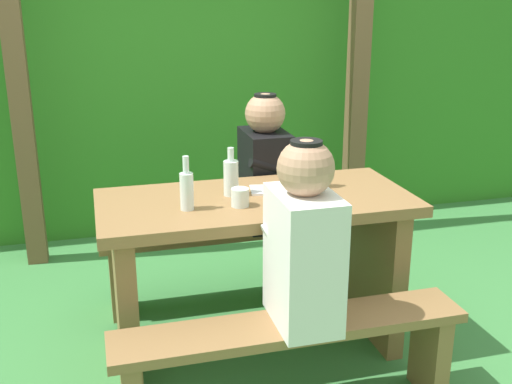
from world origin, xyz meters
The scene contains 14 objects.
ground_plane centered at (0.00, 0.00, 0.00)m, with size 12.00×12.00×0.00m, color #3C7F40.
hedge_backdrop centered at (0.00, 2.07, 1.04)m, with size 6.40×0.79×2.09m, color #327E23.
pergola_post_left centered at (-1.08, 1.35, 1.04)m, with size 0.12×0.12×2.07m, color brown.
pergola_post_right centered at (1.08, 1.35, 1.04)m, with size 0.12×0.12×2.07m, color brown.
picnic_table centered at (0.00, 0.00, 0.52)m, with size 1.40×0.64×0.77m.
bench_near centered at (0.00, -0.52, 0.31)m, with size 1.40×0.24×0.43m.
bench_far centered at (0.00, 0.52, 0.31)m, with size 1.40×0.24×0.43m.
person_white_shirt centered at (0.04, -0.52, 0.76)m, with size 0.25×0.35×0.72m.
person_black_coat centered at (0.19, 0.52, 0.76)m, with size 0.25×0.35×0.72m.
drinking_glass centered at (-0.10, -0.10, 0.81)m, with size 0.08×0.08×0.08m, color silver.
bottle_left centered at (-0.32, -0.08, 0.86)m, with size 0.06×0.06×0.23m.
bottle_right centered at (-0.10, 0.06, 0.85)m, with size 0.07×0.07×0.22m.
bottle_center centered at (0.31, 0.07, 0.86)m, with size 0.06×0.06×0.22m.
cell_phone centered at (0.03, 0.08, 0.77)m, with size 0.07×0.14×0.01m, color silver.
Camera 1 is at (-0.68, -2.53, 1.64)m, focal length 43.44 mm.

